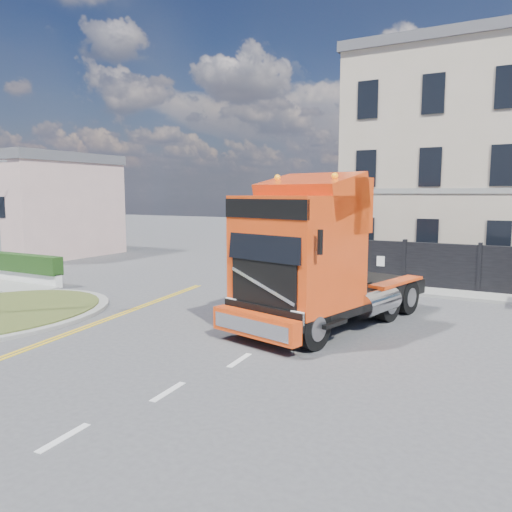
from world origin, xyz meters
The scene contains 7 objects.
ground centered at (0.00, 0.00, 0.00)m, with size 120.00×120.00×0.00m, color #424244.
hedge_wall centered at (-13.00, 1.50, 0.74)m, with size 8.00×0.55×1.35m.
seaside_bldg_pink centered at (-20.00, 9.00, 3.00)m, with size 8.00×8.00×6.00m, color #BC9893.
hoarding_fence centered at (6.55, 9.00, 1.00)m, with size 18.80×0.25×2.00m.
georgian_building centered at (6.00, 16.50, 5.77)m, with size 12.30×10.30×12.80m.
pavement_far centered at (6.00, 8.10, 0.06)m, with size 20.00×1.60×0.12m, color gray.
truck centered at (3.11, 0.72, 2.03)m, with size 4.50×8.01×4.53m.
Camera 1 is at (8.76, -12.97, 4.08)m, focal length 35.00 mm.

